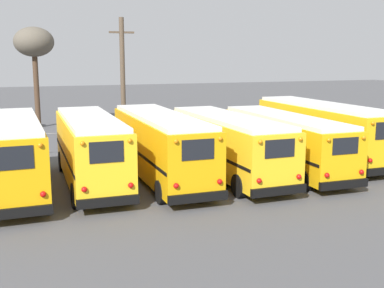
% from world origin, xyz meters
% --- Properties ---
extents(ground_plane, '(160.00, 160.00, 0.00)m').
position_xyz_m(ground_plane, '(0.00, 0.00, 0.00)').
color(ground_plane, '#4C4C4F').
extents(school_bus_0, '(2.62, 9.50, 3.34)m').
position_xyz_m(school_bus_0, '(-8.43, -0.75, 1.81)').
color(school_bus_0, '#E5A00C').
rests_on(school_bus_0, ground).
extents(school_bus_1, '(2.54, 9.54, 3.27)m').
position_xyz_m(school_bus_1, '(-5.06, -0.48, 1.78)').
color(school_bus_1, yellow).
rests_on(school_bus_1, ground).
extents(school_bus_2, '(2.58, 10.52, 3.24)m').
position_xyz_m(school_bus_2, '(-1.69, -0.60, 1.76)').
color(school_bus_2, '#E5A00C').
rests_on(school_bus_2, ground).
extents(school_bus_3, '(2.77, 10.22, 3.07)m').
position_xyz_m(school_bus_3, '(1.69, -1.04, 1.68)').
color(school_bus_3, yellow).
rests_on(school_bus_3, ground).
extents(school_bus_4, '(2.60, 10.59, 2.95)m').
position_xyz_m(school_bus_4, '(5.06, -0.85, 1.61)').
color(school_bus_4, '#EAAA0F').
rests_on(school_bus_4, ground).
extents(school_bus_5, '(2.53, 10.89, 3.32)m').
position_xyz_m(school_bus_5, '(8.43, 0.73, 1.80)').
color(school_bus_5, yellow).
rests_on(school_bus_5, ground).
extents(utility_pole, '(1.80, 0.35, 8.71)m').
position_xyz_m(utility_pole, '(-0.91, 11.66, 4.46)').
color(utility_pole, brown).
rests_on(utility_pole, ground).
extents(bare_tree_1, '(3.28, 3.28, 8.41)m').
position_xyz_m(bare_tree_1, '(-6.57, 19.96, 7.01)').
color(bare_tree_1, '#473323').
rests_on(bare_tree_1, ground).
extents(fence_line, '(24.92, 0.06, 1.42)m').
position_xyz_m(fence_line, '(0.00, 6.99, 0.99)').
color(fence_line, '#939399').
rests_on(fence_line, ground).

